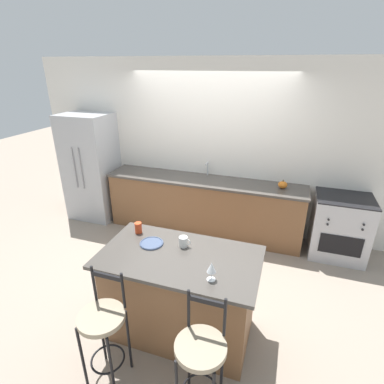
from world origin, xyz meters
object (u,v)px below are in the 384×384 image
object	(u,v)px
refrigerator	(92,167)
tumbler_cup	(138,228)
oven_range	(339,227)
bar_stool_far	(201,357)
coffee_mug	(184,242)
bar_stool_near	(103,327)
dinner_plate	(152,243)
pumpkin_decoration	(283,185)
wine_glass	(211,268)

from	to	relation	value
refrigerator	tumbler_cup	distance (m)	2.54
refrigerator	oven_range	xyz separation A→B (m)	(4.07, 0.02, -0.46)
refrigerator	bar_stool_far	xyz separation A→B (m)	(2.83, -2.68, -0.33)
coffee_mug	tumbler_cup	bearing A→B (deg)	170.46
bar_stool_far	coffee_mug	distance (m)	1.03
bar_stool_far	coffee_mug	world-z (taller)	bar_stool_far
refrigerator	coffee_mug	world-z (taller)	refrigerator
oven_range	bar_stool_far	world-z (taller)	bar_stool_far
bar_stool_near	bar_stool_far	xyz separation A→B (m)	(0.85, -0.01, 0.00)
dinner_plate	refrigerator	bearing A→B (deg)	137.56
pumpkin_decoration	refrigerator	bearing A→B (deg)	-178.65
bar_stool_near	bar_stool_far	bearing A→B (deg)	-0.69
oven_range	dinner_plate	distance (m)	2.82
wine_glass	coffee_mug	distance (m)	0.56
refrigerator	dinner_plate	world-z (taller)	refrigerator
oven_range	bar_stool_far	bearing A→B (deg)	-114.74
bar_stool_far	pumpkin_decoration	world-z (taller)	bar_stool_far
bar_stool_far	wine_glass	size ratio (longest dim) A/B	6.29
bar_stool_near	oven_range	bearing A→B (deg)	52.12
refrigerator	pumpkin_decoration	bearing A→B (deg)	1.35
tumbler_cup	oven_range	bearing A→B (deg)	38.38
bar_stool_near	coffee_mug	xyz separation A→B (m)	(0.41, 0.83, 0.41)
wine_glass	coffee_mug	bearing A→B (deg)	134.67
oven_range	wine_glass	bearing A→B (deg)	-119.98
refrigerator	bar_stool_far	size ratio (longest dim) A/B	1.72
bar_stool_near	pumpkin_decoration	world-z (taller)	bar_stool_near
refrigerator	coffee_mug	bearing A→B (deg)	-37.47
dinner_plate	coffee_mug	world-z (taller)	coffee_mug
dinner_plate	pumpkin_decoration	world-z (taller)	pumpkin_decoration
refrigerator	dinner_plate	distance (m)	2.81
bar_stool_far	tumbler_cup	size ratio (longest dim) A/B	9.27
tumbler_cup	pumpkin_decoration	bearing A→B (deg)	52.72
oven_range	tumbler_cup	distance (m)	2.89
oven_range	coffee_mug	xyz separation A→B (m)	(-1.68, -1.86, 0.54)
refrigerator	wine_glass	world-z (taller)	refrigerator
dinner_plate	coffee_mug	size ratio (longest dim) A/B	1.98
bar_stool_near	dinner_plate	xyz separation A→B (m)	(0.09, 0.77, 0.36)
refrigerator	oven_range	distance (m)	4.10
coffee_mug	bar_stool_near	bearing A→B (deg)	-116.06
bar_stool_near	wine_glass	world-z (taller)	wine_glass
bar_stool_near	refrigerator	bearing A→B (deg)	126.62
dinner_plate	bar_stool_far	bearing A→B (deg)	-45.90
oven_range	dinner_plate	xyz separation A→B (m)	(-2.00, -1.92, 0.49)
bar_stool_near	dinner_plate	size ratio (longest dim) A/B	4.53
refrigerator	pumpkin_decoration	distance (m)	3.23
bar_stool_far	coffee_mug	xyz separation A→B (m)	(-0.44, 0.84, 0.41)
pumpkin_decoration	wine_glass	bearing A→B (deg)	-101.13
coffee_mug	pumpkin_decoration	world-z (taller)	pumpkin_decoration
bar_stool_near	tumbler_cup	distance (m)	1.02
dinner_plate	tumbler_cup	distance (m)	0.28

